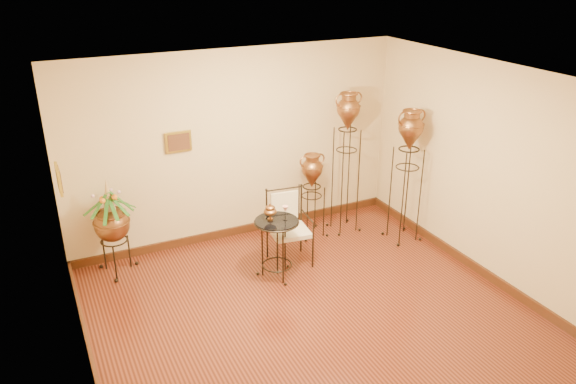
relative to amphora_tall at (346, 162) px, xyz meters
name	(u,v)px	position (x,y,z in m)	size (l,w,h in m)	color
ground	(317,321)	(-1.52, -1.94, -1.11)	(5.00, 5.00, 0.00)	maroon
room_shell	(319,185)	(-1.52, -1.93, 0.62)	(5.02, 5.02, 2.81)	beige
amphora_tall	(346,162)	(0.00, 0.00, 0.00)	(0.55, 0.55, 2.18)	black
amphora_mid	(407,175)	(0.63, -0.64, -0.10)	(0.56, 0.56, 2.01)	black
amphora_short	(312,195)	(-0.54, 0.05, -0.46)	(0.43, 0.43, 1.31)	black
planter_urn	(111,221)	(-3.41, 0.21, -0.35)	(0.95, 0.95, 1.37)	black
armchair	(290,229)	(-1.21, -0.57, -0.59)	(0.64, 0.60, 1.04)	black
side_table	(277,247)	(-1.52, -0.82, -0.68)	(0.57, 0.57, 1.04)	black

